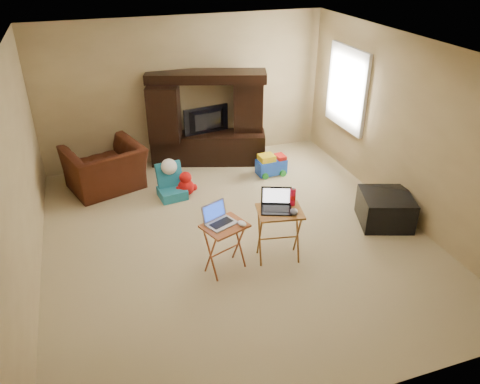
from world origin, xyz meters
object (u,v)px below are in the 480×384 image
object	(u,v)px
tray_table_left	(225,248)
tray_table_right	(279,235)
entertainment_center	(207,119)
child_rocker	(172,182)
mouse_right	(294,212)
water_bottle	(293,197)
laptop_left	(221,216)
recliner	(105,168)
laptop_right	(277,202)
mouse_left	(242,223)
ottoman	(385,209)
plush_toy	(186,183)
push_toy	(271,164)
television	(208,121)

from	to	relation	value
tray_table_left	tray_table_right	size ratio (longest dim) A/B	0.91
entertainment_center	child_rocker	world-z (taller)	entertainment_center
child_rocker	mouse_right	size ratio (longest dim) A/B	3.75
water_bottle	tray_table_left	bearing A→B (deg)	-174.87
water_bottle	entertainment_center	bearing A→B (deg)	94.91
child_rocker	laptop_left	world-z (taller)	laptop_left
child_rocker	recliner	bearing A→B (deg)	139.13
laptop_right	mouse_left	size ratio (longest dim) A/B	2.82
laptop_right	mouse_left	bearing A→B (deg)	-147.95
ottoman	tray_table_right	size ratio (longest dim) A/B	0.98
entertainment_center	laptop_right	distance (m)	3.06
plush_toy	mouse_left	world-z (taller)	mouse_left
tray_table_left	tray_table_right	bearing A→B (deg)	-20.77
push_toy	ottoman	size ratio (longest dim) A/B	0.74
entertainment_center	water_bottle	size ratio (longest dim) A/B	9.23
recliner	mouse_right	distance (m)	3.41
entertainment_center	mouse_left	xyz separation A→B (m)	(-0.45, -3.15, -0.15)
television	laptop_right	world-z (taller)	television
tray_table_right	television	bearing A→B (deg)	101.93
tray_table_left	laptop_right	size ratio (longest dim) A/B	1.74
entertainment_center	child_rocker	xyz separation A→B (m)	(-0.90, -1.10, -0.55)
push_toy	tray_table_left	bearing A→B (deg)	-127.54
television	entertainment_center	bearing A→B (deg)	-99.63
tray_table_left	mouse_left	xyz separation A→B (m)	(0.19, -0.07, 0.35)
plush_toy	tray_table_right	size ratio (longest dim) A/B	0.57
child_rocker	ottoman	distance (m)	3.20
water_bottle	mouse_left	bearing A→B (deg)	-168.01
child_rocker	tray_table_right	bearing A→B (deg)	-71.19
ottoman	recliner	bearing A→B (deg)	147.58
recliner	mouse_left	distance (m)	3.03
entertainment_center	push_toy	size ratio (longest dim) A/B	3.94
mouse_right	mouse_left	bearing A→B (deg)	175.61
push_toy	laptop_left	bearing A→B (deg)	-128.43
laptop_right	mouse_right	size ratio (longest dim) A/B	2.58
plush_toy	mouse_right	distance (m)	2.34
tray_table_left	ottoman	bearing A→B (deg)	-14.13
plush_toy	laptop_right	size ratio (longest dim) A/B	1.09
television	child_rocker	size ratio (longest dim) A/B	1.55
mouse_right	water_bottle	world-z (taller)	water_bottle
television	laptop_left	distance (m)	3.08
water_bottle	mouse_right	bearing A→B (deg)	-109.29
ottoman	mouse_right	distance (m)	1.76
laptop_right	child_rocker	bearing A→B (deg)	136.12
child_rocker	laptop_left	size ratio (longest dim) A/B	1.60
child_rocker	plush_toy	xyz separation A→B (m)	(0.23, 0.02, -0.07)
laptop_left	mouse_right	world-z (taller)	laptop_left
tray_table_left	laptop_right	distance (m)	0.83
laptop_right	mouse_right	world-z (taller)	laptop_right
push_toy	laptop_right	bearing A→B (deg)	-114.54
laptop_right	mouse_right	bearing A→B (deg)	-18.36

